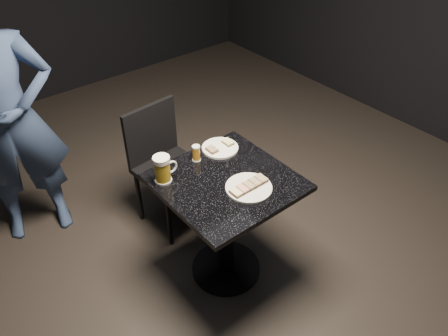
{
  "coord_description": "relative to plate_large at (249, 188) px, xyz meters",
  "views": [
    {
      "loc": [
        -1.17,
        -1.43,
        2.26
      ],
      "look_at": [
        0.0,
        0.02,
        0.82
      ],
      "focal_mm": 35.0,
      "sensor_mm": 36.0,
      "label": 1
    }
  ],
  "objects": [
    {
      "name": "canapes_on_plate_small",
      "position": [
        0.11,
        0.38,
        0.02
      ],
      "size": [
        0.17,
        0.07,
        0.02
      ],
      "color": "#4C3521",
      "rests_on": "plate_small"
    },
    {
      "name": "beer_tumbler",
      "position": [
        -0.06,
        0.38,
        0.04
      ],
      "size": [
        0.05,
        0.05,
        0.1
      ],
      "color": "white",
      "rests_on": "table"
    },
    {
      "name": "chair",
      "position": [
        -0.05,
        0.8,
        -0.26
      ],
      "size": [
        0.44,
        0.44,
        0.87
      ],
      "color": "black",
      "rests_on": "floor"
    },
    {
      "name": "canapes_on_plate_large",
      "position": [
        -0.0,
        0.0,
        0.02
      ],
      "size": [
        0.23,
        0.07,
        0.02
      ],
      "color": "#4C3521",
      "rests_on": "plate_large"
    },
    {
      "name": "floor",
      "position": [
        -0.04,
        0.13,
        -0.76
      ],
      "size": [
        6.0,
        6.0,
        0.0
      ],
      "primitive_type": "plane",
      "color": "black",
      "rests_on": "ground"
    },
    {
      "name": "table",
      "position": [
        -0.04,
        0.13,
        -0.25
      ],
      "size": [
        0.7,
        0.7,
        0.75
      ],
      "color": "black",
      "rests_on": "floor"
    },
    {
      "name": "patron",
      "position": [
        -0.81,
        1.3,
        0.11
      ],
      "size": [
        0.72,
        0.57,
        1.74
      ],
      "primitive_type": "imported",
      "rotation": [
        0.0,
        0.0,
        -0.27
      ],
      "color": "#20354F",
      "rests_on": "floor"
    },
    {
      "name": "plate_small",
      "position": [
        0.11,
        0.38,
        0.0
      ],
      "size": [
        0.22,
        0.22,
        0.01
      ],
      "primitive_type": "cylinder",
      "color": "white",
      "rests_on": "table"
    },
    {
      "name": "beer_mug",
      "position": [
        -0.31,
        0.34,
        0.07
      ],
      "size": [
        0.14,
        0.09,
        0.16
      ],
      "color": "silver",
      "rests_on": "table"
    },
    {
      "name": "plate_large",
      "position": [
        0.0,
        0.0,
        0.0
      ],
      "size": [
        0.25,
        0.25,
        0.01
      ],
      "primitive_type": "cylinder",
      "color": "silver",
      "rests_on": "table"
    }
  ]
}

